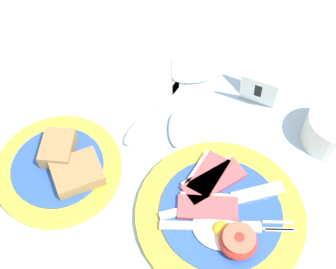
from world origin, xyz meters
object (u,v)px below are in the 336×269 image
number_card (260,86)px  teaspoon_near_cup (176,116)px  breakfast_plate (221,215)px  bread_plate (61,167)px  teaspoon_by_saucer (177,79)px  teaspoon_stray (148,118)px  sugar_cup (334,129)px

number_card → teaspoon_near_cup: number_card is taller
breakfast_plate → number_card: (-0.03, 0.22, 0.03)m
bread_plate → teaspoon_by_saucer: (0.08, 0.24, -0.01)m
breakfast_plate → bread_plate: 0.25m
teaspoon_by_saucer → teaspoon_stray: size_ratio=0.89×
breakfast_plate → sugar_cup: sugar_cup is taller
teaspoon_near_cup → number_card: bearing=104.3°
bread_plate → number_card: bearing=50.1°
number_card → teaspoon_stray: size_ratio=0.38×
teaspoon_near_cup → teaspoon_stray: size_ratio=0.93×
teaspoon_near_cup → teaspoon_stray: (-0.04, -0.03, 0.00)m
sugar_cup → teaspoon_stray: size_ratio=0.46×
breakfast_plate → number_card: size_ratio=3.30×
breakfast_plate → teaspoon_stray: 0.20m
breakfast_plate → number_card: bearing=97.1°
breakfast_plate → teaspoon_near_cup: 0.19m
bread_plate → teaspoon_stray: 0.16m
sugar_cup → teaspoon_stray: sugar_cup is taller
number_card → breakfast_plate: bearing=-85.3°
teaspoon_by_saucer → teaspoon_near_cup: size_ratio=0.95×
breakfast_plate → sugar_cup: bearing=62.9°
sugar_cup → bread_plate: bearing=-145.7°
sugar_cup → number_card: 0.13m
teaspoon_by_saucer → bread_plate: bearing=-141.0°
sugar_cup → teaspoon_by_saucer: sugar_cup is taller
breakfast_plate → sugar_cup: 0.23m
teaspoon_near_cup → breakfast_plate: bearing=18.8°
teaspoon_stray → bread_plate: bearing=-19.8°
breakfast_plate → teaspoon_by_saucer: 0.26m
sugar_cup → breakfast_plate: bearing=-117.1°
sugar_cup → teaspoon_stray: (-0.28, -0.09, -0.02)m
number_card → teaspoon_by_saucer: size_ratio=0.43×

